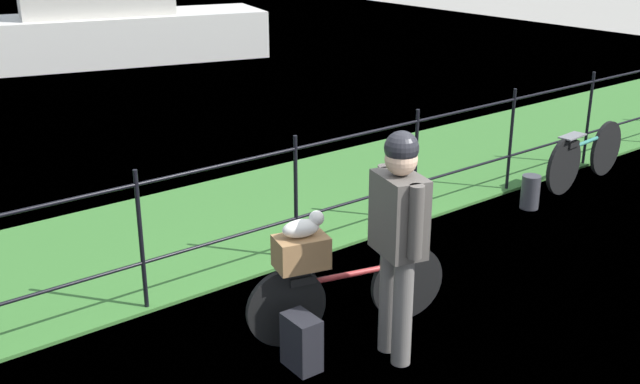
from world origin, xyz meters
name	(u,v)px	position (x,y,z in m)	size (l,w,h in m)	color
ground_plane	(463,354)	(0.00, 0.00, 0.00)	(60.00, 60.00, 0.00)	gray
grass_strip	(231,222)	(0.00, 3.16, 0.01)	(27.00, 2.40, 0.03)	#38702D
iron_fence	(296,191)	(0.00, 2.02, 0.68)	(18.04, 0.04, 1.19)	black
bicycle_main	(346,293)	(-0.45, 0.78, 0.33)	(1.57, 0.46, 0.61)	black
wooden_crate	(301,252)	(-0.80, 0.87, 0.73)	(0.38, 0.25, 0.24)	olive
terrier_dog	(304,226)	(-0.78, 0.87, 0.92)	(0.32, 0.21, 0.18)	silver
cyclist_person	(398,228)	(-0.40, 0.30, 1.00)	(0.35, 0.53, 1.68)	slate
backpack_on_paving	(302,342)	(-1.01, 0.59, 0.20)	(0.28, 0.18, 0.40)	black
mooring_bollard	(530,192)	(2.76, 1.52, 0.18)	(0.20, 0.20, 0.37)	#38383D
bicycle_parked	(585,156)	(3.88, 1.62, 0.35)	(1.64, 0.23, 0.66)	black
moored_boat_near	(99,26)	(2.58, 12.42, 0.75)	(7.11, 3.47, 3.66)	silver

